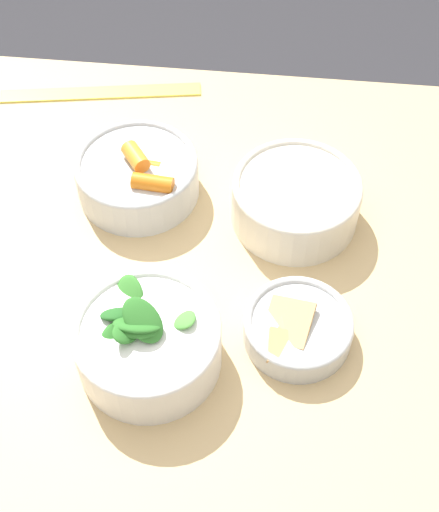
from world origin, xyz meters
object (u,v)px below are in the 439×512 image
Objects in this scene: bowl_greens at (148,341)px; ruler at (101,93)px; bowl_carrots at (138,175)px; bowl_beans_hotdog at (295,202)px; bowl_cookies at (297,327)px.

ruler is (-0.15, 0.45, -0.04)m from bowl_greens.
bowl_greens is at bearing -77.11° from bowl_carrots.
bowl_beans_hotdog is 0.54× the size of ruler.
bowl_carrots is 0.26m from bowl_greens.
bowl_beans_hotdog is 0.18m from bowl_cookies.
bowl_cookies is 0.51m from ruler.
bowl_cookies is (0.01, -0.18, -0.01)m from bowl_beans_hotdog.
bowl_greens reaches higher than bowl_cookies.
bowl_beans_hotdog is 1.24× the size of bowl_cookies.
ruler is at bearing 108.87° from bowl_greens.
bowl_beans_hotdog is (0.15, 0.23, -0.01)m from bowl_greens.
bowl_carrots is at bearing 102.89° from bowl_greens.
bowl_carrots is 0.30m from bowl_cookies.
bowl_cookies is (0.22, -0.21, -0.01)m from bowl_carrots.
bowl_beans_hotdog is (0.21, -0.02, -0.00)m from bowl_carrots.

